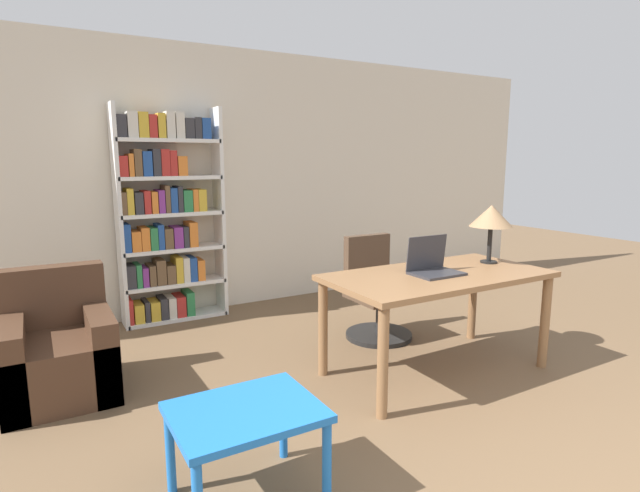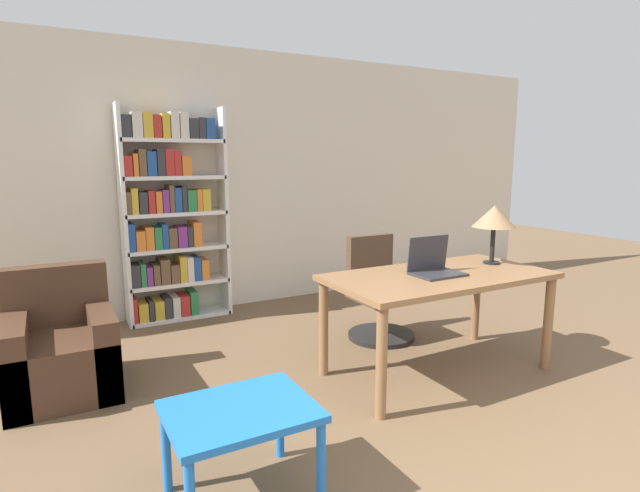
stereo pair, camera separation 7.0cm
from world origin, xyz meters
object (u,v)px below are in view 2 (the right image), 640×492
Objects in this scene: desk at (439,286)px; side_table_blue at (241,421)px; laptop at (434,266)px; table_lamp at (494,217)px; armchair at (61,352)px; office_chair at (378,295)px; bookshelf at (169,217)px.

desk is 1.91m from side_table_blue.
table_lamp reaches higher than laptop.
desk is at bearing -22.14° from armchair.
side_table_blue is (-1.84, -1.50, 0.01)m from office_chair.
office_chair is at bearing 82.54° from laptop.
table_lamp is at bearing -16.79° from armchair.
desk is 2.49× the size of side_table_blue.
laptop is 2.63m from bookshelf.
laptop is at bearing -174.31° from table_lamp.
laptop is at bearing -57.85° from bookshelf.
laptop is 0.54× the size of side_table_blue.
table_lamp is at bearing 6.97° from desk.
side_table_blue is at bearing -162.98° from table_lamp.
laptop reaches higher than side_table_blue.
bookshelf is at bearing 122.89° from desk.
table_lamp is 0.56× the size of armchair.
bookshelf is (1.03, 1.23, 0.74)m from armchair.
table_lamp is (0.66, 0.07, 0.31)m from laptop.
bookshelf is (0.33, 2.89, 0.63)m from side_table_blue.
laptop is at bearing 21.05° from side_table_blue.
office_chair is (0.11, 0.84, -0.43)m from laptop.
side_table_blue is (-1.73, -0.66, -0.42)m from laptop.
office_chair is 2.14m from bookshelf.
office_chair is at bearing 85.73° from desk.
laptop is 0.40× the size of office_chair.
laptop is 0.95m from office_chair.
armchair is (-3.08, 0.93, -0.85)m from table_lamp.
bookshelf is at bearing 50.05° from armchair.
bookshelf is (-1.51, 1.38, 0.64)m from office_chair.
office_chair is at bearing 125.38° from table_lamp.
table_lamp is 3.33m from armchair.
table_lamp is 2.98m from bookshelf.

